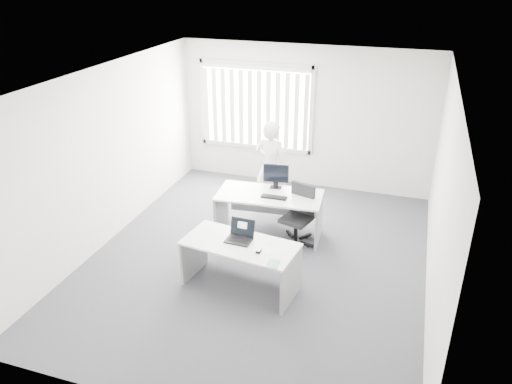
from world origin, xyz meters
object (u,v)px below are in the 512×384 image
(office_chair, at_px, (297,225))
(monitor, at_px, (276,176))
(desk_near, at_px, (240,256))
(desk_far, at_px, (269,206))
(person, at_px, (271,167))
(laptop, at_px, (238,232))

(office_chair, xyz_separation_m, monitor, (-0.46, 0.31, 0.67))
(desk_near, distance_m, monitor, 1.83)
(desk_near, height_order, desk_far, desk_far)
(person, height_order, laptop, person)
(office_chair, distance_m, laptop, 1.59)
(person, bearing_deg, office_chair, 140.13)
(office_chair, bearing_deg, desk_near, -90.93)
(desk_near, height_order, person, person)
(monitor, bearing_deg, desk_near, -98.73)
(desk_near, height_order, laptop, laptop)
(desk_far, height_order, laptop, laptop)
(office_chair, bearing_deg, desk_far, -167.44)
(desk_far, xyz_separation_m, person, (-0.24, 0.92, 0.30))
(desk_near, xyz_separation_m, desk_far, (-0.03, 1.49, 0.04))
(desk_far, relative_size, monitor, 4.18)
(monitor, bearing_deg, desk_far, -104.19)
(person, bearing_deg, laptop, 108.20)
(desk_near, bearing_deg, person, 104.22)
(office_chair, relative_size, laptop, 2.82)
(desk_near, relative_size, office_chair, 1.67)
(person, bearing_deg, desk_near, 108.98)
(person, bearing_deg, desk_far, 117.37)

